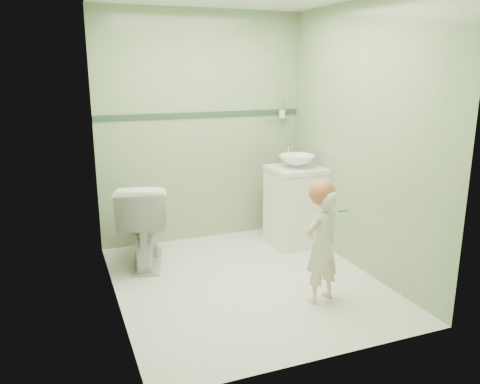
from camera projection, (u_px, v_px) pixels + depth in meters
name	position (u px, v px, depth m)	size (l,w,h in m)	color
ground	(246.00, 282.00, 4.24)	(2.50, 2.50, 0.00)	silver
room_shell	(247.00, 147.00, 3.93)	(2.50, 2.54, 2.40)	#85AA79
trim_stripe	(202.00, 114.00, 5.01)	(2.20, 0.02, 0.05)	#2A4933
vanity	(295.00, 207.00, 5.06)	(0.52, 0.50, 0.80)	white
counter	(296.00, 169.00, 4.96)	(0.54, 0.52, 0.04)	white
basin	(297.00, 161.00, 4.94)	(0.37, 0.37, 0.13)	white
faucet	(289.00, 151.00, 5.08)	(0.03, 0.13, 0.18)	silver
cup_holder	(282.00, 114.00, 5.28)	(0.26, 0.07, 0.21)	silver
toilet	(144.00, 223.00, 4.54)	(0.46, 0.80, 0.81)	white
toddler	(322.00, 246.00, 3.79)	(0.34, 0.22, 0.93)	beige
hair_cap	(322.00, 193.00, 3.71)	(0.21, 0.21, 0.21)	#AB5B35
teal_toothbrush	(342.00, 210.00, 3.67)	(0.10, 0.14, 0.08)	#12937D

